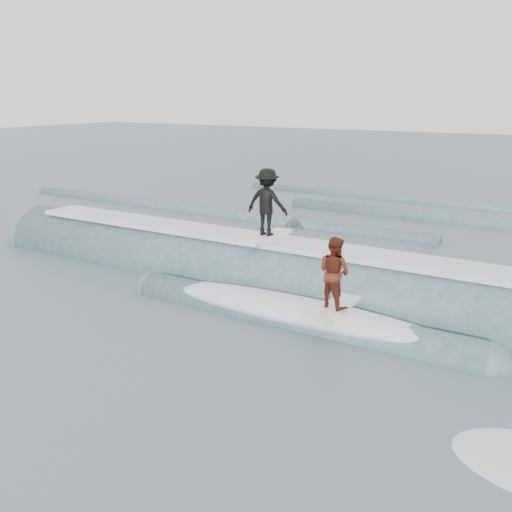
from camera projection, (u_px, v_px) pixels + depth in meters
The scene contains 6 objects.
ground at pixel (101, 379), 11.01m from camera, with size 160.00×160.00×0.00m, color #3D4E59.
breaking_wave at pixel (276, 286), 16.26m from camera, with size 22.76×4.06×2.57m.
surfer_black at pixel (267, 204), 16.03m from camera, with size 1.26×2.02×1.99m.
surfer_red at pixel (334, 276), 12.95m from camera, with size 0.95×2.03×1.75m.
whitewater at pixel (28, 397), 10.36m from camera, with size 16.99×7.92×0.10m.
far_swells at pixel (396, 218), 25.47m from camera, with size 35.89×8.65×0.80m.
Camera 1 is at (7.76, -6.91, 5.30)m, focal length 40.00 mm.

